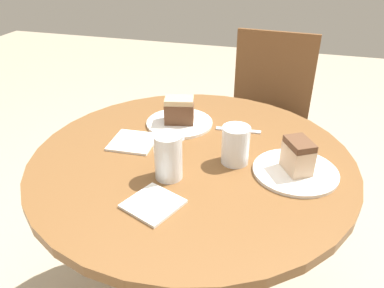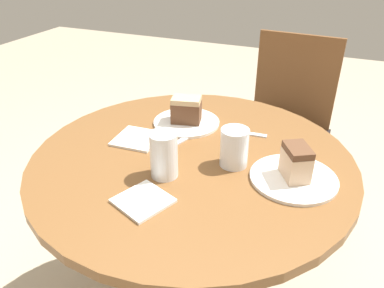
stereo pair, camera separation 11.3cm
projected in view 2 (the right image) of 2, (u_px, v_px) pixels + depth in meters
name	position (u px, v px, depth m)	size (l,w,h in m)	color
table	(192.00, 207.00, 1.25)	(0.98, 0.98, 0.76)	brown
chair	(284.00, 127.00, 1.94)	(0.47, 0.48, 0.92)	brown
plate_near	(186.00, 122.00, 1.33)	(0.23, 0.23, 0.01)	white
plate_far	(293.00, 178.00, 1.03)	(0.24, 0.24, 0.01)	white
cake_slice_near	(186.00, 110.00, 1.31)	(0.11, 0.09, 0.09)	brown
cake_slice_far	(296.00, 162.00, 1.01)	(0.10, 0.11, 0.10)	beige
glass_lemonade	(164.00, 157.00, 1.03)	(0.08, 0.08, 0.13)	silver
glass_water	(234.00, 149.00, 1.08)	(0.08, 0.08, 0.12)	silver
napkin_stack	(137.00, 139.00, 1.23)	(0.14, 0.14, 0.01)	white
fork	(178.00, 142.00, 1.21)	(0.07, 0.16, 0.00)	silver
spoon	(244.00, 133.00, 1.27)	(0.16, 0.03, 0.00)	silver
napkin_side	(143.00, 201.00, 0.95)	(0.16, 0.16, 0.01)	white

